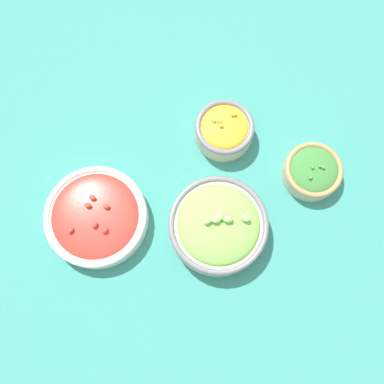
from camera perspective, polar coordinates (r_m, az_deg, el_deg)
The scene contains 5 objects.
ground_plane at distance 0.90m, azimuth 0.00°, elevation -0.47°, with size 3.00×3.00×0.00m, color #337F75.
bowl_lettuce at distance 0.85m, azimuth 3.51°, elevation -4.47°, with size 0.20×0.20×0.09m.
bowl_cherry_tomatoes at distance 0.89m, azimuth -12.65°, elevation -3.24°, with size 0.21×0.21×0.06m.
bowl_squash at distance 0.92m, azimuth 4.32°, elevation 8.29°, with size 0.12×0.12×0.07m.
bowl_broccoli at distance 0.93m, azimuth 15.79°, elevation 2.71°, with size 0.12×0.12×0.05m.
Camera 1 is at (0.15, 0.15, 0.88)m, focal length 40.00 mm.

